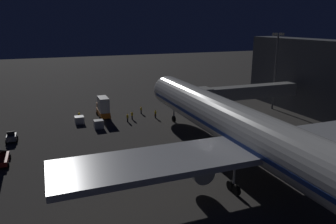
% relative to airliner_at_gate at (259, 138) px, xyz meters
% --- Properties ---
extents(ground_plane, '(320.00, 320.00, 0.00)m').
position_rel_airliner_at_gate_xyz_m(ground_plane, '(-0.00, -10.64, -5.87)').
color(ground_plane, '#383533').
extents(airliner_at_gate, '(49.54, 68.89, 20.49)m').
position_rel_airliner_at_gate_xyz_m(airliner_at_gate, '(0.00, 0.00, 0.00)').
color(airliner_at_gate, silver).
rests_on(airliner_at_gate, ground_plane).
extents(jet_bridge, '(23.31, 3.40, 7.47)m').
position_rel_airliner_at_gate_xyz_m(jet_bridge, '(-12.43, -23.46, 0.06)').
color(jet_bridge, '#9E9E99').
rests_on(jet_bridge, ground_plane).
extents(apron_floodlight_mast, '(2.90, 0.50, 17.36)m').
position_rel_airliner_at_gate_xyz_m(apron_floodlight_mast, '(-25.50, -29.12, 4.24)').
color(apron_floodlight_mast, '#59595E').
rests_on(apron_floodlight_mast, ground_plane).
extents(baggage_tug_lead, '(1.86, 2.32, 1.95)m').
position_rel_airliner_at_gate_xyz_m(baggage_tug_lead, '(30.02, -26.85, -5.09)').
color(baggage_tug_lead, slate).
rests_on(baggage_tug_lead, ground_plane).
extents(cargo_truck_aft, '(2.36, 6.00, 4.45)m').
position_rel_airliner_at_gate_xyz_m(cargo_truck_aft, '(12.78, -36.36, -3.69)').
color(cargo_truck_aft, orange).
rests_on(cargo_truck_aft, ground_plane).
extents(belt_loader, '(1.96, 7.48, 3.46)m').
position_rel_airliner_at_gate_xyz_m(belt_loader, '(30.61, -17.48, -5.03)').
color(belt_loader, maroon).
rests_on(belt_loader, ground_plane).
extents(baggage_container_near_belt, '(1.78, 1.84, 1.42)m').
position_rel_airliner_at_gate_xyz_m(baggage_container_near_belt, '(18.10, -33.62, -5.16)').
color(baggage_container_near_belt, '#B7BABF').
rests_on(baggage_container_near_belt, ground_plane).
extents(baggage_container_mid_row, '(1.76, 1.51, 1.62)m').
position_rel_airliner_at_gate_xyz_m(baggage_container_mid_row, '(15.03, -28.96, -5.06)').
color(baggage_container_mid_row, '#B7BABF').
rests_on(baggage_container_mid_row, ground_plane).
extents(ground_crew_near_nose_gear, '(0.40, 0.40, 1.79)m').
position_rel_airliner_at_gate_xyz_m(ground_crew_near_nose_gear, '(17.84, -36.21, -4.89)').
color(ground_crew_near_nose_gear, black).
rests_on(ground_crew_near_nose_gear, ground_plane).
extents(ground_crew_by_belt_loader, '(0.40, 0.40, 1.74)m').
position_rel_airliner_at_gate_xyz_m(ground_crew_by_belt_loader, '(8.83, -31.07, -4.92)').
color(ground_crew_by_belt_loader, black).
rests_on(ground_crew_by_belt_loader, ground_plane).
extents(ground_crew_marshaller_fwd, '(0.40, 0.40, 1.77)m').
position_rel_airliner_at_gate_xyz_m(ground_crew_marshaller_fwd, '(7.49, -32.52, -4.90)').
color(ground_crew_marshaller_fwd, black).
rests_on(ground_crew_marshaller_fwd, ground_plane).
extents(ground_crew_under_port_wing, '(0.40, 0.40, 1.80)m').
position_rel_airliner_at_gate_xyz_m(ground_crew_under_port_wing, '(2.64, -31.59, -4.88)').
color(ground_crew_under_port_wing, black).
rests_on(ground_crew_under_port_wing, ground_plane).
extents(ground_crew_by_tug, '(0.40, 0.40, 1.70)m').
position_rel_airliner_at_gate_xyz_m(ground_crew_by_tug, '(4.47, -36.08, -4.94)').
color(ground_crew_by_tug, black).
rests_on(ground_crew_by_tug, ground_plane).
extents(traffic_cone_nose_port, '(0.36, 0.36, 0.55)m').
position_rel_airliner_at_gate_xyz_m(traffic_cone_nose_port, '(-2.20, -33.28, -5.60)').
color(traffic_cone_nose_port, orange).
rests_on(traffic_cone_nose_port, ground_plane).
extents(traffic_cone_nose_starboard, '(0.36, 0.36, 0.55)m').
position_rel_airliner_at_gate_xyz_m(traffic_cone_nose_starboard, '(2.20, -33.28, -5.60)').
color(traffic_cone_nose_starboard, orange).
rests_on(traffic_cone_nose_starboard, ground_plane).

